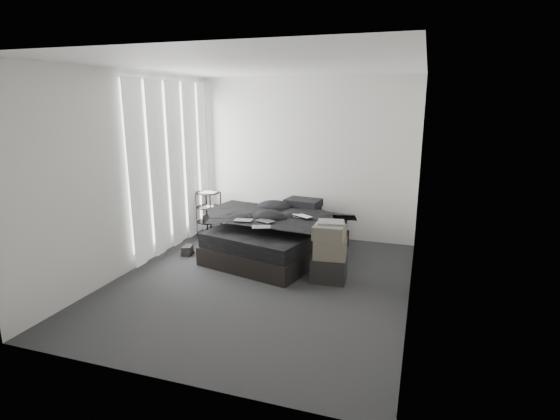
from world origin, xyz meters
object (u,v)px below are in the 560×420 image
(bed, at_px, (277,247))
(laptop, at_px, (300,212))
(side_stand, at_px, (209,214))
(box_lower, at_px, (329,269))

(bed, xyz_separation_m, laptop, (0.35, -0.04, 0.57))
(side_stand, bearing_deg, box_lower, -29.27)
(laptop, xyz_separation_m, side_stand, (-1.80, 0.67, -0.34))
(bed, relative_size, side_stand, 2.64)
(laptop, distance_m, box_lower, 1.02)
(laptop, relative_size, side_stand, 0.42)
(box_lower, bearing_deg, bed, 142.88)
(bed, bearing_deg, box_lower, -22.98)
(laptop, distance_m, side_stand, 1.95)
(bed, distance_m, side_stand, 1.59)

